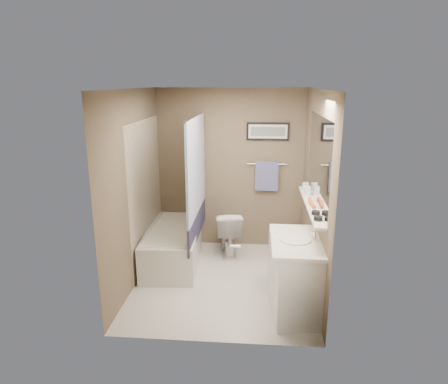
# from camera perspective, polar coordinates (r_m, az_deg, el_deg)

# --- Properties ---
(ground) EXTENTS (2.50, 2.50, 0.00)m
(ground) POSITION_cam_1_polar(r_m,az_deg,el_deg) (5.26, -0.14, -12.60)
(ground) COLOR beige
(ground) RESTS_ON ground
(ceiling) EXTENTS (2.20, 2.50, 0.04)m
(ceiling) POSITION_cam_1_polar(r_m,az_deg,el_deg) (4.65, -0.16, 14.28)
(ceiling) COLOR silver
(ceiling) RESTS_ON wall_back
(wall_back) EXTENTS (2.20, 0.04, 2.40)m
(wall_back) POSITION_cam_1_polar(r_m,az_deg,el_deg) (6.01, 0.86, 3.20)
(wall_back) COLOR brown
(wall_back) RESTS_ON ground
(wall_front) EXTENTS (2.20, 0.04, 2.40)m
(wall_front) POSITION_cam_1_polar(r_m,az_deg,el_deg) (3.65, -1.82, -5.01)
(wall_front) COLOR brown
(wall_front) RESTS_ON ground
(wall_left) EXTENTS (0.04, 2.50, 2.40)m
(wall_left) POSITION_cam_1_polar(r_m,az_deg,el_deg) (5.02, -12.52, 0.37)
(wall_left) COLOR brown
(wall_left) RESTS_ON ground
(wall_right) EXTENTS (0.04, 2.50, 2.40)m
(wall_right) POSITION_cam_1_polar(r_m,az_deg,el_deg) (4.85, 12.67, -0.19)
(wall_right) COLOR brown
(wall_right) RESTS_ON ground
(tile_surround) EXTENTS (0.02, 1.55, 2.00)m
(tile_surround) POSITION_cam_1_polar(r_m,az_deg,el_deg) (5.54, -11.02, -0.28)
(tile_surround) COLOR beige
(tile_surround) RESTS_ON wall_left
(curtain_rod) EXTENTS (0.02, 1.55, 0.02)m
(curtain_rod) POSITION_cam_1_polar(r_m,az_deg,el_deg) (5.21, -4.14, 10.73)
(curtain_rod) COLOR silver
(curtain_rod) RESTS_ON wall_left
(curtain_upper) EXTENTS (0.03, 1.45, 1.28)m
(curtain_upper) POSITION_cam_1_polar(r_m,az_deg,el_deg) (5.30, -4.00, 3.71)
(curtain_upper) COLOR white
(curtain_upper) RESTS_ON curtain_rod
(curtain_lower) EXTENTS (0.03, 1.45, 0.36)m
(curtain_lower) POSITION_cam_1_polar(r_m,az_deg,el_deg) (5.52, -3.85, -4.64)
(curtain_lower) COLOR #2A2648
(curtain_lower) RESTS_ON curtain_rod
(mirror) EXTENTS (0.02, 1.60, 1.00)m
(mirror) POSITION_cam_1_polar(r_m,az_deg,el_deg) (4.61, 13.35, 4.34)
(mirror) COLOR silver
(mirror) RESTS_ON wall_right
(shelf) EXTENTS (0.12, 1.60, 0.03)m
(shelf) POSITION_cam_1_polar(r_m,az_deg,el_deg) (4.73, 12.30, -1.83)
(shelf) COLOR silver
(shelf) RESTS_ON wall_right
(towel_bar) EXTENTS (0.60, 0.02, 0.02)m
(towel_bar) POSITION_cam_1_polar(r_m,az_deg,el_deg) (5.96, 6.15, 4.00)
(towel_bar) COLOR silver
(towel_bar) RESTS_ON wall_back
(towel) EXTENTS (0.34, 0.05, 0.44)m
(towel) POSITION_cam_1_polar(r_m,az_deg,el_deg) (5.98, 6.10, 2.27)
(towel) COLOR #8487C0
(towel) RESTS_ON towel_bar
(art_frame) EXTENTS (0.62, 0.02, 0.26)m
(art_frame) POSITION_cam_1_polar(r_m,az_deg,el_deg) (5.90, 6.28, 8.60)
(art_frame) COLOR black
(art_frame) RESTS_ON wall_back
(art_mat) EXTENTS (0.56, 0.00, 0.20)m
(art_mat) POSITION_cam_1_polar(r_m,az_deg,el_deg) (5.89, 6.28, 8.58)
(art_mat) COLOR white
(art_mat) RESTS_ON art_frame
(art_image) EXTENTS (0.50, 0.00, 0.13)m
(art_image) POSITION_cam_1_polar(r_m,az_deg,el_deg) (5.89, 6.28, 8.58)
(art_image) COLOR #595959
(art_image) RESTS_ON art_mat
(door) EXTENTS (0.80, 0.02, 2.00)m
(door) POSITION_cam_1_polar(r_m,az_deg,el_deg) (3.70, 6.78, -8.19)
(door) COLOR silver
(door) RESTS_ON wall_front
(door_handle) EXTENTS (0.10, 0.02, 0.02)m
(door_handle) POSITION_cam_1_polar(r_m,az_deg,el_deg) (3.75, 1.66, -7.76)
(door_handle) COLOR silver
(door_handle) RESTS_ON door
(bathtub) EXTENTS (0.80, 1.54, 0.50)m
(bathtub) POSITION_cam_1_polar(r_m,az_deg,el_deg) (5.72, -7.26, -7.56)
(bathtub) COLOR silver
(bathtub) RESTS_ON ground
(tub_rim) EXTENTS (0.56, 1.36, 0.02)m
(tub_rim) POSITION_cam_1_polar(r_m,az_deg,el_deg) (5.63, -7.35, -5.22)
(tub_rim) COLOR white
(tub_rim) RESTS_ON bathtub
(toilet) EXTENTS (0.48, 0.71, 0.67)m
(toilet) POSITION_cam_1_polar(r_m,az_deg,el_deg) (5.92, 0.54, -5.74)
(toilet) COLOR white
(toilet) RESTS_ON ground
(vanity) EXTENTS (0.58, 0.94, 0.80)m
(vanity) POSITION_cam_1_polar(r_m,az_deg,el_deg) (4.56, 10.13, -11.87)
(vanity) COLOR white
(vanity) RESTS_ON ground
(countertop) EXTENTS (0.54, 0.96, 0.04)m
(countertop) POSITION_cam_1_polar(r_m,az_deg,el_deg) (4.39, 10.26, -6.98)
(countertop) COLOR silver
(countertop) RESTS_ON vanity
(sink_basin) EXTENTS (0.34, 0.34, 0.01)m
(sink_basin) POSITION_cam_1_polar(r_m,az_deg,el_deg) (4.38, 10.14, -6.64)
(sink_basin) COLOR silver
(sink_basin) RESTS_ON countertop
(faucet_spout) EXTENTS (0.02, 0.02, 0.10)m
(faucet_spout) POSITION_cam_1_polar(r_m,az_deg,el_deg) (4.38, 12.79, -6.15)
(faucet_spout) COLOR silver
(faucet_spout) RESTS_ON countertop
(faucet_knob) EXTENTS (0.05, 0.05, 0.05)m
(faucet_knob) POSITION_cam_1_polar(r_m,az_deg,el_deg) (4.48, 12.60, -5.92)
(faucet_knob) COLOR white
(faucet_knob) RESTS_ON countertop
(candle_bowl_near) EXTENTS (0.09, 0.09, 0.04)m
(candle_bowl_near) POSITION_cam_1_polar(r_m,az_deg,el_deg) (4.18, 13.29, -3.69)
(candle_bowl_near) COLOR black
(candle_bowl_near) RESTS_ON shelf
(candle_bowl_far) EXTENTS (0.09, 0.09, 0.04)m
(candle_bowl_far) POSITION_cam_1_polar(r_m,az_deg,el_deg) (4.35, 12.96, -2.91)
(candle_bowl_far) COLOR black
(candle_bowl_far) RESTS_ON shelf
(hair_brush_front) EXTENTS (0.07, 0.22, 0.04)m
(hair_brush_front) POSITION_cam_1_polar(r_m,az_deg,el_deg) (4.63, 12.46, -1.73)
(hair_brush_front) COLOR #C34E1B
(hair_brush_front) RESTS_ON shelf
(hair_brush_back) EXTENTS (0.05, 0.22, 0.04)m
(hair_brush_back) POSITION_cam_1_polar(r_m,az_deg,el_deg) (4.76, 12.25, -1.24)
(hair_brush_back) COLOR #D6561E
(hair_brush_back) RESTS_ON shelf
(pink_comb) EXTENTS (0.04, 0.16, 0.01)m
(pink_comb) POSITION_cam_1_polar(r_m,az_deg,el_deg) (4.87, 12.09, -1.08)
(pink_comb) COLOR pink
(pink_comb) RESTS_ON shelf
(glass_jar) EXTENTS (0.08, 0.08, 0.10)m
(glass_jar) POSITION_cam_1_polar(r_m,az_deg,el_deg) (5.27, 11.56, 0.73)
(glass_jar) COLOR silver
(glass_jar) RESTS_ON shelf
(soap_bottle) EXTENTS (0.08, 0.08, 0.16)m
(soap_bottle) POSITION_cam_1_polar(r_m,az_deg,el_deg) (5.07, 11.83, 0.48)
(soap_bottle) COLOR #999999
(soap_bottle) RESTS_ON shelf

